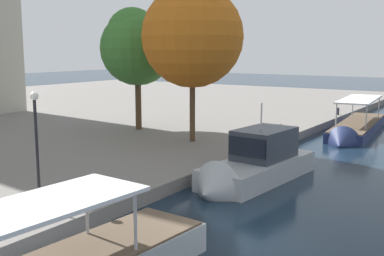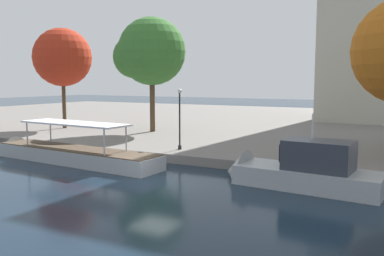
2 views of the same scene
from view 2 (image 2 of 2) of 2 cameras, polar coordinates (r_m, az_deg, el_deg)
name	(u,v)px [view 2 (image 2 of 2)]	position (r m, az deg, el deg)	size (l,w,h in m)	color
ground_plane	(155,183)	(23.74, -5.13, -7.54)	(220.00, 220.00, 0.00)	#142333
dock_promenade	(298,124)	(53.71, 14.40, 0.50)	(120.00, 55.00, 0.64)	slate
tour_boat_1	(67,157)	(31.02, -16.82, -3.81)	(15.23, 3.51, 3.82)	#9EA3A8
motor_yacht_2	(297,173)	(23.40, 14.25, -6.04)	(8.88, 3.45, 5.03)	#9EA3A8
lamp_post	(180,117)	(30.79, -1.71, 1.54)	(0.33, 0.33, 4.54)	black
tree_2	(64,57)	(47.06, -17.16, 9.27)	(6.22, 6.22, 10.74)	#4C3823
tree_3	(148,53)	(42.12, -6.08, 10.20)	(7.16, 6.77, 11.42)	#4C3823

